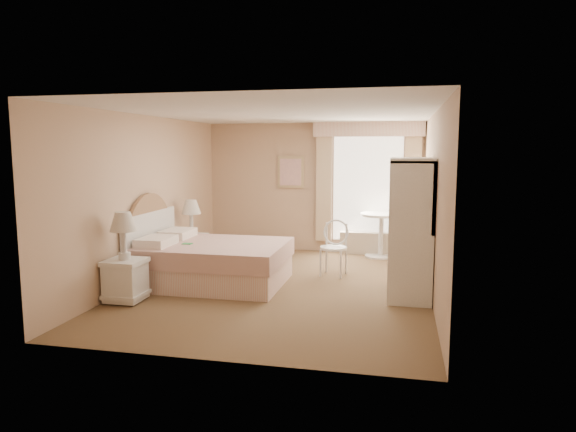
% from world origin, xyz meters
% --- Properties ---
extents(room, '(4.21, 5.51, 2.51)m').
position_xyz_m(room, '(0.00, 0.00, 1.25)').
color(room, brown).
rests_on(room, ground).
extents(window, '(2.05, 0.22, 2.51)m').
position_xyz_m(window, '(1.05, 2.65, 1.34)').
color(window, white).
rests_on(window, room).
extents(framed_art, '(0.52, 0.04, 0.62)m').
position_xyz_m(framed_art, '(-0.45, 2.71, 1.55)').
color(framed_art, tan).
rests_on(framed_art, room).
extents(bed, '(2.11, 1.62, 1.44)m').
position_xyz_m(bed, '(-1.12, -0.07, 0.35)').
color(bed, '#D89D8C').
rests_on(bed, room).
extents(nightstand_near, '(0.48, 0.48, 1.17)m').
position_xyz_m(nightstand_near, '(-1.84, -1.18, 0.44)').
color(nightstand_near, white).
rests_on(nightstand_near, room).
extents(nightstand_far, '(0.46, 0.46, 1.12)m').
position_xyz_m(nightstand_far, '(-1.84, 1.03, 0.42)').
color(nightstand_far, white).
rests_on(nightstand_far, room).
extents(round_table, '(0.77, 0.77, 0.82)m').
position_xyz_m(round_table, '(1.33, 2.40, 0.55)').
color(round_table, silver).
rests_on(round_table, room).
extents(cafe_chair, '(0.48, 0.48, 0.88)m').
position_xyz_m(cafe_chair, '(0.66, 0.87, 0.51)').
color(cafe_chair, silver).
rests_on(cafe_chair, room).
extents(armoire, '(0.57, 1.13, 1.88)m').
position_xyz_m(armoire, '(1.81, -0.07, 0.78)').
color(armoire, white).
rests_on(armoire, room).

